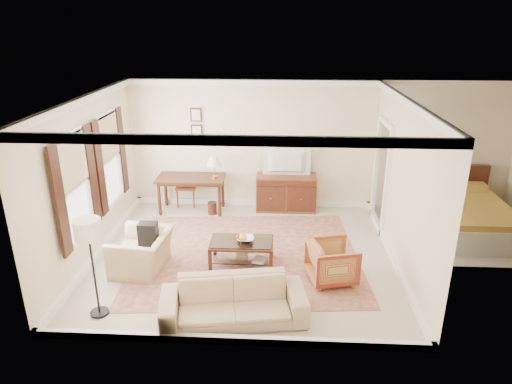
# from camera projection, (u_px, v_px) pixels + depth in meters

# --- Properties ---
(room_shell) EXTENTS (5.51, 5.01, 2.91)m
(room_shell) POSITION_uv_depth(u_px,v_px,m) (243.00, 124.00, 7.60)
(room_shell) COLOR beige
(room_shell) RESTS_ON ground
(annex_bedroom) EXTENTS (3.00, 2.70, 2.90)m
(annex_bedroom) POSITION_uv_depth(u_px,v_px,m) (470.00, 218.00, 9.20)
(annex_bedroom) COLOR beige
(annex_bedroom) RESTS_ON ground
(window_front) EXTENTS (0.12, 1.56, 1.80)m
(window_front) POSITION_uv_depth(u_px,v_px,m) (75.00, 188.00, 7.41)
(window_front) COLOR #CCB284
(window_front) RESTS_ON room_shell
(window_rear) EXTENTS (0.12, 1.56, 1.80)m
(window_rear) POSITION_uv_depth(u_px,v_px,m) (110.00, 159.00, 8.90)
(window_rear) COLOR #CCB284
(window_rear) RESTS_ON room_shell
(doorway) EXTENTS (0.10, 1.12, 2.25)m
(doorway) POSITION_uv_depth(u_px,v_px,m) (381.00, 177.00, 9.36)
(doorway) COLOR white
(doorway) RESTS_ON room_shell
(rug) EXTENTS (4.34, 3.80, 0.01)m
(rug) POSITION_uv_depth(u_px,v_px,m) (246.00, 255.00, 8.47)
(rug) COLOR maroon
(rug) RESTS_ON room_shell
(writing_desk) EXTENTS (1.49, 0.75, 0.82)m
(writing_desk) POSITION_uv_depth(u_px,v_px,m) (191.00, 182.00, 10.18)
(writing_desk) COLOR #421E12
(writing_desk) RESTS_ON room_shell
(desk_chair) EXTENTS (0.52, 0.52, 1.05)m
(desk_chair) POSITION_uv_depth(u_px,v_px,m) (187.00, 184.00, 10.58)
(desk_chair) COLOR brown
(desk_chair) RESTS_ON room_shell
(desk_lamp) EXTENTS (0.32, 0.32, 0.50)m
(desk_lamp) POSITION_uv_depth(u_px,v_px,m) (214.00, 167.00, 10.03)
(desk_lamp) COLOR silver
(desk_lamp) RESTS_ON writing_desk
(framed_prints) EXTENTS (0.25, 0.04, 0.68)m
(framed_prints) POSITION_uv_depth(u_px,v_px,m) (196.00, 123.00, 10.15)
(framed_prints) COLOR #421E12
(framed_prints) RESTS_ON room_shell
(sideboard) EXTENTS (1.34, 0.52, 0.83)m
(sideboard) POSITION_uv_depth(u_px,v_px,m) (286.00, 193.00, 10.35)
(sideboard) COLOR brown
(sideboard) RESTS_ON room_shell
(tv) EXTENTS (1.01, 0.58, 0.13)m
(tv) POSITION_uv_depth(u_px,v_px,m) (287.00, 154.00, 10.01)
(tv) COLOR black
(tv) RESTS_ON sideboard
(coffee_table) EXTENTS (1.11, 0.65, 0.47)m
(coffee_table) POSITION_uv_depth(u_px,v_px,m) (242.00, 246.00, 8.04)
(coffee_table) COLOR #421E12
(coffee_table) RESTS_ON room_shell
(fruit_bowl) EXTENTS (0.42, 0.42, 0.10)m
(fruit_bowl) POSITION_uv_depth(u_px,v_px,m) (245.00, 238.00, 7.97)
(fruit_bowl) COLOR silver
(fruit_bowl) RESTS_ON coffee_table
(book_a) EXTENTS (0.28, 0.06, 0.38)m
(book_a) POSITION_uv_depth(u_px,v_px,m) (236.00, 253.00, 8.19)
(book_a) COLOR brown
(book_a) RESTS_ON coffee_table
(book_b) EXTENTS (0.28, 0.09, 0.38)m
(book_b) POSITION_uv_depth(u_px,v_px,m) (254.00, 259.00, 8.00)
(book_b) COLOR brown
(book_b) RESTS_ON coffee_table
(striped_armchair) EXTENTS (0.84, 0.88, 0.76)m
(striped_armchair) POSITION_uv_depth(u_px,v_px,m) (332.00, 260.00, 7.54)
(striped_armchair) COLOR maroon
(striped_armchair) RESTS_ON room_shell
(club_armchair) EXTENTS (0.78, 1.11, 0.91)m
(club_armchair) POSITION_uv_depth(u_px,v_px,m) (141.00, 246.00, 7.85)
(club_armchair) COLOR tan
(club_armchair) RESTS_ON room_shell
(backpack) EXTENTS (0.31, 0.37, 0.40)m
(backpack) POSITION_uv_depth(u_px,v_px,m) (148.00, 231.00, 7.82)
(backpack) COLOR black
(backpack) RESTS_ON club_armchair
(sofa) EXTENTS (2.16, 0.94, 0.82)m
(sofa) POSITION_uv_depth(u_px,v_px,m) (233.00, 295.00, 6.54)
(sofa) COLOR tan
(sofa) RESTS_ON room_shell
(floor_lamp) EXTENTS (0.38, 0.38, 1.54)m
(floor_lamp) POSITION_uv_depth(u_px,v_px,m) (89.00, 236.00, 6.35)
(floor_lamp) COLOR black
(floor_lamp) RESTS_ON room_shell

